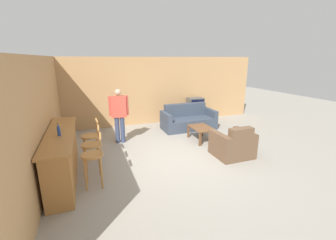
# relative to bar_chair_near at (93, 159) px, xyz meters

# --- Properties ---
(ground_plane) EXTENTS (24.00, 24.00, 0.00)m
(ground_plane) POSITION_rel_bar_chair_near_xyz_m (2.22, 0.55, -0.60)
(ground_plane) COLOR gray
(wall_back) EXTENTS (9.40, 0.08, 2.60)m
(wall_back) POSITION_rel_bar_chair_near_xyz_m (2.22, 4.12, 0.70)
(wall_back) COLOR tan
(wall_back) RESTS_ON ground_plane
(wall_left) EXTENTS (0.08, 8.57, 2.60)m
(wall_left) POSITION_rel_bar_chair_near_xyz_m (-0.95, 1.84, 0.70)
(wall_left) COLOR tan
(wall_left) RESTS_ON ground_plane
(bar_counter) EXTENTS (0.55, 2.65, 1.04)m
(bar_counter) POSITION_rel_bar_chair_near_xyz_m (-0.61, 0.60, -0.08)
(bar_counter) COLOR #A87038
(bar_counter) RESTS_ON ground_plane
(bar_chair_near) EXTENTS (0.45, 0.45, 1.08)m
(bar_chair_near) POSITION_rel_bar_chair_near_xyz_m (0.00, 0.00, 0.00)
(bar_chair_near) COLOR #B77F42
(bar_chair_near) RESTS_ON ground_plane
(bar_chair_mid) EXTENTS (0.45, 0.45, 1.08)m
(bar_chair_mid) POSITION_rel_bar_chair_near_xyz_m (0.00, 0.58, 0.00)
(bar_chair_mid) COLOR #B77F42
(bar_chair_mid) RESTS_ON ground_plane
(bar_chair_far) EXTENTS (0.45, 0.45, 1.08)m
(bar_chair_far) POSITION_rel_bar_chair_near_xyz_m (-0.00, 1.21, 0.00)
(bar_chair_far) COLOR #B77F42
(bar_chair_far) RESTS_ON ground_plane
(couch_far) EXTENTS (1.95, 0.91, 0.89)m
(couch_far) POSITION_rel_bar_chair_near_xyz_m (3.47, 2.93, -0.29)
(couch_far) COLOR #384251
(couch_far) RESTS_ON ground_plane
(armchair_near) EXTENTS (0.95, 0.87, 0.87)m
(armchair_near) POSITION_rel_bar_chair_near_xyz_m (3.53, 0.24, -0.29)
(armchair_near) COLOR brown
(armchair_near) RESTS_ON ground_plane
(coffee_table) EXTENTS (0.60, 0.89, 0.44)m
(coffee_table) POSITION_rel_bar_chair_near_xyz_m (3.32, 1.60, -0.24)
(coffee_table) COLOR brown
(coffee_table) RESTS_ON ground_plane
(tv_unit) EXTENTS (1.09, 0.54, 0.51)m
(tv_unit) POSITION_rel_bar_chair_near_xyz_m (4.15, 3.70, -0.35)
(tv_unit) COLOR #2D2319
(tv_unit) RESTS_ON ground_plane
(tv) EXTENTS (0.62, 0.45, 0.48)m
(tv) POSITION_rel_bar_chair_near_xyz_m (4.15, 3.70, 0.15)
(tv) COLOR #4C4C4C
(tv) RESTS_ON tv_unit
(bottle) EXTENTS (0.06, 0.06, 0.26)m
(bottle) POSITION_rel_bar_chair_near_xyz_m (-0.60, 0.37, 0.55)
(bottle) COLOR #234293
(bottle) RESTS_ON bar_counter
(person_by_window) EXTENTS (0.58, 0.24, 1.67)m
(person_by_window) POSITION_rel_bar_chair_near_xyz_m (0.87, 2.33, 0.33)
(person_by_window) COLOR #384260
(person_by_window) RESTS_ON ground_plane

